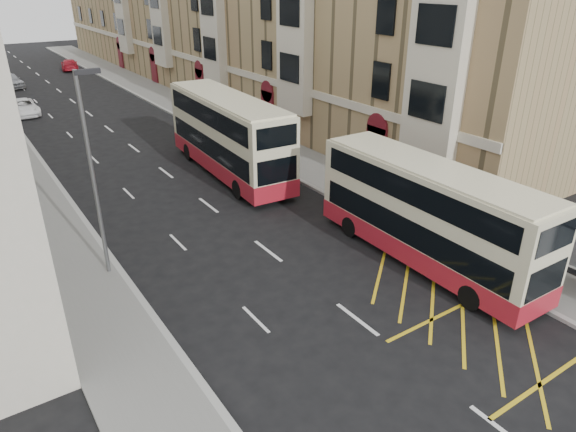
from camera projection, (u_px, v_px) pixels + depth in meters
ground at (446, 387)px, 15.21m from camera, size 200.00×200.00×0.00m
pavement_right at (222, 124)px, 41.75m from camera, size 4.00×120.00×0.15m
pavement_left at (13, 159)px, 33.94m from camera, size 3.00×120.00×0.15m
kerb_right at (199, 128)px, 40.75m from camera, size 0.25×120.00×0.15m
kerb_left at (37, 155)px, 34.70m from camera, size 0.25×120.00×0.15m
road_markings at (75, 103)px, 49.02m from camera, size 10.00×110.00×0.01m
terrace_right at (209, 13)px, 53.61m from camera, size 10.75×79.00×15.25m
guard_railing at (441, 234)px, 22.32m from camera, size 0.06×6.56×1.01m
street_lamp_near at (93, 166)px, 19.05m from camera, size 0.93×0.18×8.00m
double_decker_front at (427, 214)px, 21.03m from camera, size 2.65×10.80×4.29m
double_decker_rear at (228, 135)px, 30.56m from camera, size 3.41×12.04×4.75m
pedestrian_far at (432, 213)px, 23.80m from camera, size 1.16×0.85×1.82m
white_van at (23, 107)px, 44.53m from camera, size 2.26×4.85×1.35m
car_silver at (9, 81)px, 55.12m from camera, size 2.90×5.03×1.61m
car_red at (70, 65)px, 65.61m from camera, size 2.76×5.00×1.37m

